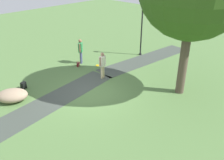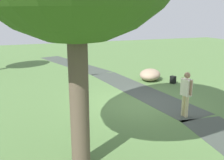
# 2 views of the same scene
# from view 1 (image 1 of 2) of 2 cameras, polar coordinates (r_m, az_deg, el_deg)

# --- Properties ---
(ground_plane) EXTENTS (48.00, 48.00, 0.00)m
(ground_plane) POSITION_cam_1_polar(r_m,az_deg,el_deg) (13.34, -4.46, -3.10)
(ground_plane) COLOR #547940
(footpath_segment_near) EXTENTS (8.13, 2.50, 0.01)m
(footpath_segment_near) POSITION_cam_1_polar(r_m,az_deg,el_deg) (17.97, 7.96, 4.87)
(footpath_segment_near) COLOR #404840
(footpath_segment_near) RESTS_ON ground
(footpath_segment_mid) EXTENTS (8.13, 2.55, 0.01)m
(footpath_segment_mid) POSITION_cam_1_polar(r_m,az_deg,el_deg) (13.01, -13.47, -4.66)
(footpath_segment_mid) COLOR #404840
(footpath_segment_mid) RESTS_ON ground
(lamp_post) EXTENTS (0.28, 0.28, 3.58)m
(lamp_post) POSITION_cam_1_polar(r_m,az_deg,el_deg) (18.08, 6.97, 12.43)
(lamp_post) COLOR black
(lamp_post) RESTS_ON ground
(lawn_boulder) EXTENTS (1.90, 1.83, 0.64)m
(lawn_boulder) POSITION_cam_1_polar(r_m,az_deg,el_deg) (13.46, -22.25, -3.37)
(lawn_boulder) COLOR tan
(lawn_boulder) RESTS_ON ground
(woman_with_handbag) EXTENTS (0.43, 0.41, 1.72)m
(woman_with_handbag) POSITION_cam_1_polar(r_m,az_deg,el_deg) (16.89, -7.35, 7.08)
(woman_with_handbag) COLOR #3E456B
(woman_with_handbag) RESTS_ON ground
(man_near_boulder) EXTENTS (0.52, 0.28, 1.65)m
(man_near_boulder) POSITION_cam_1_polar(r_m,az_deg,el_deg) (14.59, -2.24, 3.87)
(man_near_boulder) COLOR beige
(man_near_boulder) RESTS_ON ground
(handbag_on_grass) EXTENTS (0.38, 0.38, 0.31)m
(handbag_on_grass) POSITION_cam_1_polar(r_m,az_deg,el_deg) (16.72, -7.92, 3.69)
(handbag_on_grass) COLOR maroon
(handbag_on_grass) RESTS_ON ground
(backpack_by_boulder) EXTENTS (0.33, 0.32, 0.40)m
(backpack_by_boulder) POSITION_cam_1_polar(r_m,az_deg,el_deg) (14.55, -19.99, -1.22)
(backpack_by_boulder) COLOR black
(backpack_by_boulder) RESTS_ON ground
(frisbee_on_grass) EXTENTS (0.27, 0.27, 0.02)m
(frisbee_on_grass) POSITION_cam_1_polar(r_m,az_deg,el_deg) (16.73, -3.36, 3.43)
(frisbee_on_grass) COLOR gold
(frisbee_on_grass) RESTS_ON ground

